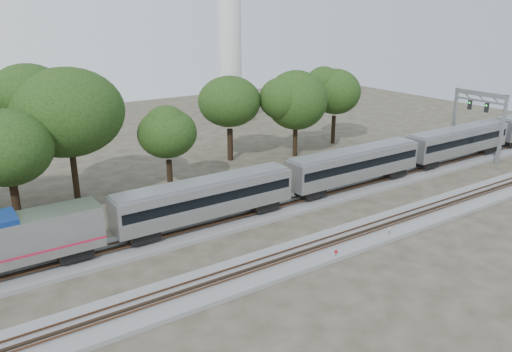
{
  "coord_description": "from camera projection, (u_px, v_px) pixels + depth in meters",
  "views": [
    {
      "loc": [
        -25.51,
        -34.74,
        20.93
      ],
      "look_at": [
        1.2,
        5.0,
        4.87
      ],
      "focal_mm": 35.0,
      "sensor_mm": 36.0,
      "label": 1
    }
  ],
  "objects": [
    {
      "name": "tree_4",
      "position": [
        167.0,
        133.0,
        58.23
      ],
      "size": [
        7.27,
        7.27,
        10.25
      ],
      "color": "black",
      "rests_on": "ground"
    },
    {
      "name": "tree_5",
      "position": [
        229.0,
        102.0,
        70.08
      ],
      "size": [
        8.73,
        8.73,
        12.31
      ],
      "color": "black",
      "rests_on": "ground"
    },
    {
      "name": "tree_6",
      "position": [
        296.0,
        100.0,
        72.32
      ],
      "size": [
        8.51,
        8.51,
        12.0
      ],
      "color": "black",
      "rests_on": "ground"
    },
    {
      "name": "tree_3",
      "position": [
        67.0,
        113.0,
        53.35
      ],
      "size": [
        10.58,
        10.58,
        14.91
      ],
      "color": "black",
      "rests_on": "ground"
    },
    {
      "name": "switch_stand_white",
      "position": [
        389.0,
        231.0,
        47.67
      ],
      "size": [
        0.37,
        0.09,
        1.16
      ],
      "rotation": [
        0.0,
        0.0,
        0.16
      ],
      "color": "#512D19",
      "rests_on": "ground"
    },
    {
      "name": "switch_stand_red",
      "position": [
        336.0,
        254.0,
        43.57
      ],
      "size": [
        0.3,
        0.14,
        0.99
      ],
      "rotation": [
        0.0,
        0.0,
        -0.36
      ],
      "color": "#512D19",
      "rests_on": "ground"
    },
    {
      "name": "train",
      "position": [
        459.0,
        140.0,
        70.39
      ],
      "size": [
        137.6,
        3.36,
        4.95
      ],
      "color": "#B3B6BB",
      "rests_on": "ground"
    },
    {
      "name": "tree_7",
      "position": [
        335.0,
        92.0,
        79.31
      ],
      "size": [
        8.59,
        8.59,
        12.11
      ],
      "color": "black",
      "rests_on": "ground"
    },
    {
      "name": "signal_gantry",
      "position": [
        479.0,
        110.0,
        71.22
      ],
      "size": [
        0.69,
        8.13,
        9.88
      ],
      "color": "gray",
      "rests_on": "ground"
    },
    {
      "name": "ground",
      "position": [
        275.0,
        240.0,
        47.48
      ],
      "size": [
        160.0,
        160.0,
        0.0
      ],
      "primitive_type": "plane",
      "color": "#383328",
      "rests_on": "ground"
    },
    {
      "name": "track_near",
      "position": [
        301.0,
        255.0,
        44.27
      ],
      "size": [
        160.0,
        5.0,
        0.73
      ],
      "color": "slate",
      "rests_on": "ground"
    },
    {
      "name": "track_far",
      "position": [
        241.0,
        218.0,
        52.14
      ],
      "size": [
        160.0,
        5.0,
        0.73
      ],
      "color": "slate",
      "rests_on": "ground"
    },
    {
      "name": "switch_lever",
      "position": [
        360.0,
        243.0,
        46.63
      ],
      "size": [
        0.56,
        0.41,
        0.3
      ],
      "primitive_type": "cube",
      "rotation": [
        0.0,
        0.0,
        -0.25
      ],
      "color": "#512D19",
      "rests_on": "ground"
    },
    {
      "name": "tree_2",
      "position": [
        7.0,
        148.0,
        48.04
      ],
      "size": [
        8.39,
        8.39,
        11.83
      ],
      "color": "black",
      "rests_on": "ground"
    }
  ]
}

